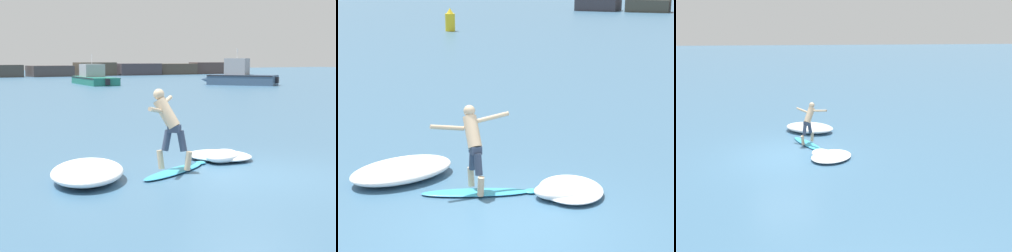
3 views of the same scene
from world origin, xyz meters
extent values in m
plane|color=#3A6283|center=(0.00, 0.00, 0.00)|extent=(200.00, 200.00, 0.00)
cube|color=#3B383F|center=(-15.90, 62.00, 0.78)|extent=(5.21, 3.52, 1.57)
cube|color=#45433A|center=(-9.66, 62.00, 0.75)|extent=(5.32, 3.37, 1.50)
ellipsoid|color=#34A0C5|center=(-1.21, 0.98, 0.04)|extent=(2.16, 1.45, 0.08)
ellipsoid|color=#34A0C5|center=(-0.22, 1.52, 0.04)|extent=(0.39, 0.36, 0.06)
ellipsoid|color=#2870B2|center=(-1.21, 0.98, 0.04)|extent=(2.18, 1.47, 0.03)
cone|color=black|center=(-2.01, 0.55, -0.06)|extent=(0.07, 0.07, 0.14)
cone|color=black|center=(-1.82, 0.51, -0.06)|extent=(0.07, 0.07, 0.14)
cone|color=black|center=(-1.93, 0.73, -0.06)|extent=(0.07, 0.07, 0.14)
cylinder|color=#C7AB8A|center=(-1.43, 1.19, 0.28)|extent=(0.22, 0.22, 0.41)
cylinder|color=#323E55|center=(-1.33, 1.09, 0.70)|extent=(0.27, 0.26, 0.45)
cylinder|color=#C7AB8A|center=(-0.99, 0.78, 0.28)|extent=(0.22, 0.22, 0.41)
cylinder|color=#323E55|center=(-1.09, 0.87, 0.70)|extent=(0.27, 0.26, 0.45)
cube|color=#323E55|center=(-1.21, 0.98, 0.95)|extent=(0.33, 0.32, 0.16)
cylinder|color=#C7AB8A|center=(-1.34, 1.10, 1.27)|extent=(0.61, 0.60, 0.71)
sphere|color=#C7AB8A|center=(-1.46, 1.21, 1.67)|extent=(0.24, 0.24, 0.24)
cylinder|color=#C7AB8A|center=(-1.75, 0.82, 1.38)|extent=(0.56, 0.57, 0.21)
cylinder|color=#C7AB8A|center=(-1.09, 1.53, 1.50)|extent=(0.54, 0.57, 0.20)
cylinder|color=yellow|center=(-19.19, 30.76, 0.69)|extent=(0.78, 0.78, 1.38)
cone|color=yellow|center=(-19.19, 30.76, 1.60)|extent=(0.55, 0.55, 0.44)
ellipsoid|color=white|center=(0.52, 1.83, 0.10)|extent=(1.91, 2.03, 0.19)
ellipsoid|color=white|center=(0.39, 1.50, 0.15)|extent=(1.24, 1.12, 0.30)
ellipsoid|color=white|center=(-3.11, 1.13, 0.19)|extent=(2.33, 2.75, 0.38)
camera|label=1|loc=(-7.07, -9.17, 2.44)|focal=60.00mm
camera|label=2|loc=(3.81, -8.44, 4.31)|focal=60.00mm
camera|label=3|loc=(12.13, 0.73, 4.72)|focal=35.00mm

